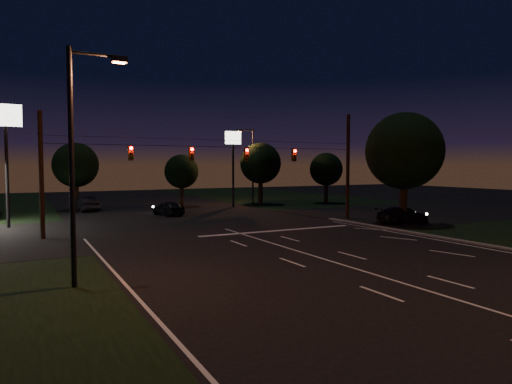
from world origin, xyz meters
TOP-DOWN VIEW (x-y plane):
  - ground at (0.00, 0.00)m, footprint 140.00×140.00m
  - cross_street_right at (20.00, 16.00)m, footprint 20.00×16.00m
  - edge_line_left at (-9.70, -6.00)m, footprint 0.14×40.00m
  - center_line at (0.00, -6.00)m, footprint 0.14×40.00m
  - stop_bar at (3.00, 11.50)m, footprint 12.00×0.50m
  - utility_pole_right at (12.00, 15.00)m, footprint 0.30×0.30m
  - utility_pole_left at (-12.00, 15.00)m, footprint 0.28×0.28m
  - signal_span at (-0.00, 14.96)m, footprint 24.00×0.40m
  - pole_sign_left_near at (-14.00, 22.00)m, footprint 2.20×0.30m
  - pole_sign_right at (8.00, 30.00)m, footprint 1.80×0.30m
  - street_light_left at (-11.24, 2.00)m, footprint 2.20×0.35m
  - street_light_right_far at (11.24, 32.00)m, footprint 2.20×0.35m
  - tree_right_near at (13.53, 10.17)m, footprint 6.00×6.00m
  - tree_far_b at (-7.98, 34.13)m, footprint 4.60×4.60m
  - tree_far_c at (3.02, 33.10)m, footprint 3.80×3.80m
  - tree_far_d at (12.02, 31.13)m, footprint 4.80×4.80m
  - tree_far_e at (20.02, 29.11)m, footprint 4.00×4.00m
  - car_oncoming_a at (-1.00, 24.86)m, footprint 2.29×4.24m
  - car_oncoming_b at (-7.38, 32.70)m, footprint 2.34×4.70m
  - car_cross at (13.88, 10.41)m, footprint 4.57×1.87m

SIDE VIEW (x-z plane):
  - ground at x=0.00m, z-range 0.00..0.00m
  - cross_street_right at x=20.00m, z-range -0.01..0.01m
  - utility_pole_right at x=12.00m, z-range -4.50..4.50m
  - utility_pole_left at x=-12.00m, z-range -4.00..4.00m
  - edge_line_left at x=-9.70m, z-range 0.00..0.01m
  - center_line at x=0.00m, z-range 0.00..0.01m
  - stop_bar at x=3.00m, z-range 0.00..0.01m
  - car_cross at x=13.88m, z-range 0.00..1.32m
  - car_oncoming_a at x=-1.00m, z-range 0.00..1.37m
  - car_oncoming_b at x=-7.38m, z-range 0.00..1.48m
  - tree_far_c at x=3.02m, z-range 0.97..6.83m
  - tree_far_e at x=20.02m, z-range 1.03..7.20m
  - tree_far_b at x=-7.98m, z-range 1.12..8.10m
  - tree_far_d at x=12.02m, z-range 1.18..8.47m
  - street_light_left at x=-11.24m, z-range 0.74..9.74m
  - street_light_right_far at x=11.24m, z-range 0.74..9.74m
  - signal_span at x=0.00m, z-range 4.72..6.28m
  - tree_right_near at x=13.53m, z-range 1.30..10.06m
  - pole_sign_right at x=8.00m, z-range 2.04..10.44m
  - pole_sign_left_near at x=-14.00m, z-range 2.43..11.53m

